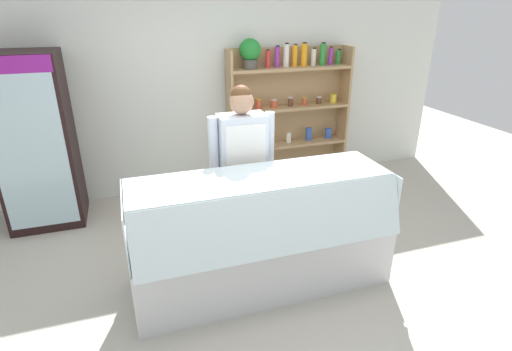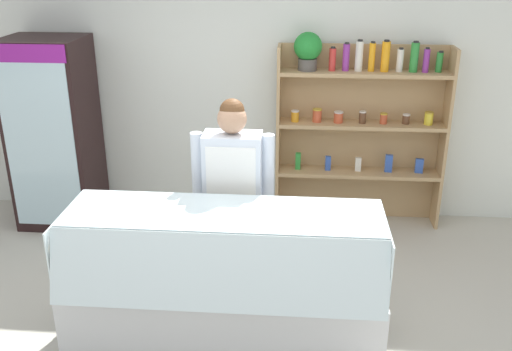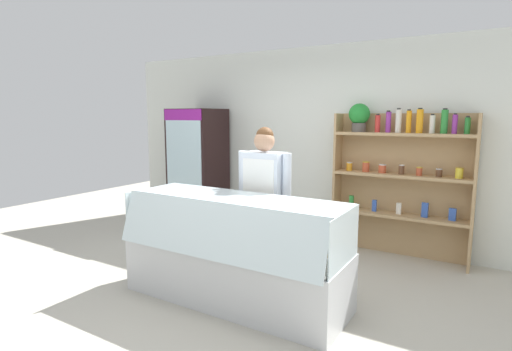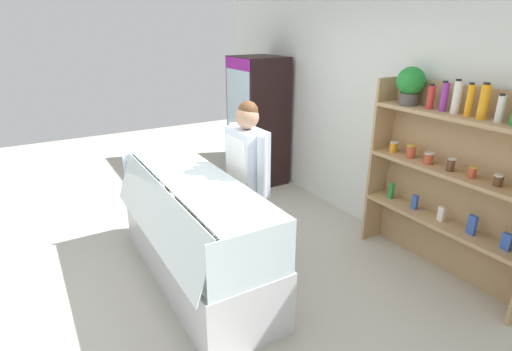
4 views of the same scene
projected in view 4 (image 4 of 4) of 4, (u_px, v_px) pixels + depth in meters
ground_plane at (202, 276)px, 3.85m from camera, size 12.00×12.00×0.00m
back_wall at (381, 113)px, 4.44m from camera, size 6.80×0.10×2.70m
drinks_fridge at (258, 121)px, 5.92m from camera, size 0.75×0.67×1.86m
shelving_unit at (447, 164)px, 3.62m from camera, size 1.64×0.29×1.91m
deli_display_case at (196, 249)px, 3.73m from camera, size 2.16×0.80×1.01m
shop_clerk at (247, 172)px, 3.76m from camera, size 0.62×0.25×1.64m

